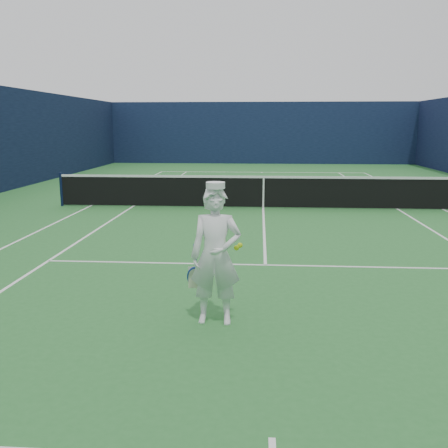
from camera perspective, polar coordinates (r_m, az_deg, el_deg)
name	(u,v)px	position (r m, az deg, el deg)	size (l,w,h in m)	color
ground	(263,208)	(15.51, 4.50, 1.81)	(80.00, 80.00, 0.00)	#286A2D
court_markings	(263,208)	(15.51, 4.50, 1.82)	(11.03, 23.83, 0.01)	white
windscreen_fence	(264,143)	(15.31, 4.62, 9.21)	(20.12, 36.12, 4.00)	#0F1937
tennis_net	(263,190)	(15.43, 4.53, 3.84)	(12.88, 0.09, 1.07)	#141E4C
tennis_player	(216,256)	(6.40, -0.96, -3.62)	(0.77, 0.47, 1.85)	white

